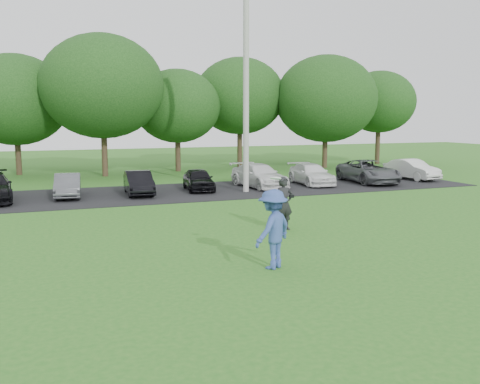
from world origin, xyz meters
The scene contains 7 objects.
ground centered at (0.00, 0.00, 0.00)m, with size 100.00×100.00×0.00m, color #26671D.
parking_lot centered at (0.00, 13.00, 0.01)m, with size 32.00×6.50×0.03m, color black.
utility_pole centered at (3.55, 11.93, 5.43)m, with size 0.28×0.28×10.85m, color #A8A7A3.
frisbee_player centered at (-0.72, -0.59, 0.97)m, with size 1.44×1.28×2.26m.
camera_bystander centered at (1.47, 3.34, 0.87)m, with size 0.65×0.45×1.74m.
parked_cars centered at (-0.02, 13.13, 0.62)m, with size 30.75×5.06×1.25m.
tree_row centered at (1.51, 22.76, 4.91)m, with size 42.39×9.85×8.64m.
Camera 1 is at (-6.00, -12.13, 3.67)m, focal length 40.00 mm.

